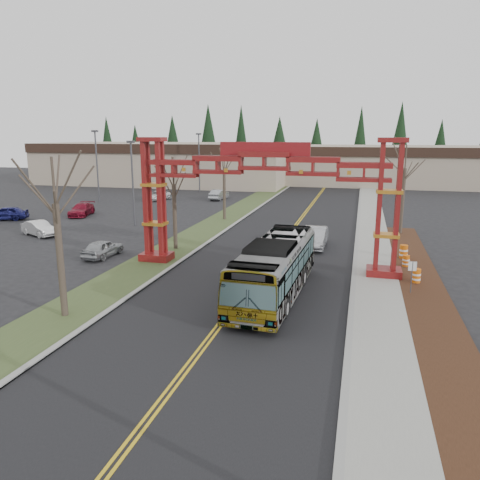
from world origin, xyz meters
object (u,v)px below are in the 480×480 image
(parked_car_far_a, at_px, (219,194))
(bare_tree_median_near, at_px, (55,205))
(light_pole_near, at_px, (132,177))
(barrel_south, at_px, (416,276))
(light_pole_mid, at_px, (97,161))
(barrel_north, at_px, (404,252))
(silver_sedan, at_px, (315,237))
(bare_tree_median_mid, at_px, (174,185))
(barrel_mid, at_px, (406,262))
(transit_bus, at_px, (275,268))
(street_sign, at_px, (412,271))
(parked_car_far_b, at_px, (158,196))
(gateway_arch, at_px, (264,182))
(light_pole_far, at_px, (199,158))
(retail_building_east, at_px, (384,165))
(bare_tree_right_far, at_px, (405,169))
(bare_tree_median_far, at_px, (224,170))
(parked_car_near_b, at_px, (39,228))
(parked_car_mid_a, at_px, (82,210))
(retail_building_west, at_px, (169,163))
(parked_car_near_a, at_px, (103,248))
(parked_car_mid_b, at_px, (6,213))

(parked_car_far_a, xyz_separation_m, bare_tree_median_near, (5.35, -43.95, 5.03))
(light_pole_near, relative_size, barrel_south, 8.60)
(light_pole_mid, bearing_deg, barrel_north, -29.62)
(silver_sedan, height_order, bare_tree_median_mid, bare_tree_median_mid)
(barrel_south, height_order, barrel_mid, barrel_south)
(transit_bus, distance_m, street_sign, 7.87)
(bare_tree_median_mid, bearing_deg, parked_car_far_b, 117.15)
(gateway_arch, height_order, light_pole_near, gateway_arch)
(transit_bus, xyz_separation_m, light_pole_far, (-20.98, 46.39, 3.71))
(retail_building_east, distance_m, barrel_mid, 59.36)
(light_pole_mid, height_order, barrel_mid, light_pole_mid)
(silver_sedan, height_order, light_pole_mid, light_pole_mid)
(light_pole_near, distance_m, light_pole_mid, 19.59)
(transit_bus, distance_m, bare_tree_right_far, 21.81)
(light_pole_mid, bearing_deg, light_pole_near, -48.74)
(bare_tree_median_far, bearing_deg, retail_building_east, 67.93)
(light_pole_far, bearing_deg, parked_car_far_a, -54.80)
(light_pole_far, relative_size, street_sign, 4.66)
(parked_car_near_b, relative_size, parked_car_far_b, 0.90)
(transit_bus, bearing_deg, bare_tree_right_far, 69.67)
(light_pole_mid, distance_m, barrel_south, 47.94)
(silver_sedan, relative_size, street_sign, 2.53)
(parked_car_mid_a, relative_size, bare_tree_median_near, 0.59)
(retail_building_east, distance_m, light_pole_far, 35.93)
(transit_bus, distance_m, bare_tree_median_near, 12.12)
(silver_sedan, xyz_separation_m, light_pole_mid, (-31.65, 19.56, 4.75))
(parked_car_far_b, xyz_separation_m, street_sign, (30.95, -33.30, 0.80))
(retail_building_west, relative_size, barrel_south, 46.63)
(bare_tree_median_far, bearing_deg, silver_sedan, -43.73)
(light_pole_near, bearing_deg, parked_car_mid_a, 155.77)
(light_pole_mid, bearing_deg, bare_tree_right_far, -17.65)
(bare_tree_median_near, distance_m, barrel_north, 24.38)
(barrel_south, bearing_deg, bare_tree_median_mid, 165.39)
(silver_sedan, relative_size, bare_tree_median_far, 0.67)
(bare_tree_median_near, bearing_deg, retail_building_east, 76.16)
(retail_building_west, distance_m, transit_bus, 67.29)
(parked_car_near_b, xyz_separation_m, parked_car_far_b, (0.54, 24.74, -0.04))
(bare_tree_median_near, xyz_separation_m, barrel_south, (17.89, 10.12, -5.27))
(retail_building_west, xyz_separation_m, bare_tree_right_far, (40.00, -39.54, 2.27))
(gateway_arch, relative_size, bare_tree_median_far, 2.41)
(transit_bus, bearing_deg, light_pole_near, 137.83)
(parked_car_near_a, height_order, bare_tree_median_mid, bare_tree_median_mid)
(light_pole_far, bearing_deg, bare_tree_median_far, -64.58)
(parked_car_far_a, bearing_deg, light_pole_mid, 24.98)
(parked_car_far_b, distance_m, barrel_south, 44.24)
(parked_car_mid_b, relative_size, light_pole_mid, 0.46)
(parked_car_near_a, distance_m, barrel_south, 22.33)
(transit_bus, distance_m, light_pole_near, 25.03)
(light_pole_far, bearing_deg, bare_tree_median_near, -77.91)
(bare_tree_median_near, relative_size, bare_tree_right_far, 0.99)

